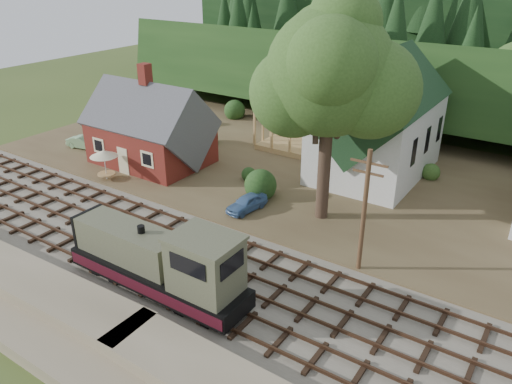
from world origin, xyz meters
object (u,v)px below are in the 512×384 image
Objects in this scene: patio_set at (104,155)px; car_blue at (247,203)px; car_green at (84,142)px; locomotive at (162,263)px.

car_blue is at bearing 8.11° from patio_set.
car_blue is 0.97× the size of car_green.
locomotive is 10.94m from car_blue.
patio_set is (-15.02, 8.85, 0.46)m from locomotive.
car_blue is 21.21m from car_green.
locomotive is 17.44m from patio_set.
car_green is (-21.11, 2.06, -0.00)m from car_blue.
patio_set reaches higher than car_blue.
car_blue is 1.36× the size of patio_set.
car_blue is at bearing -105.81° from car_green.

